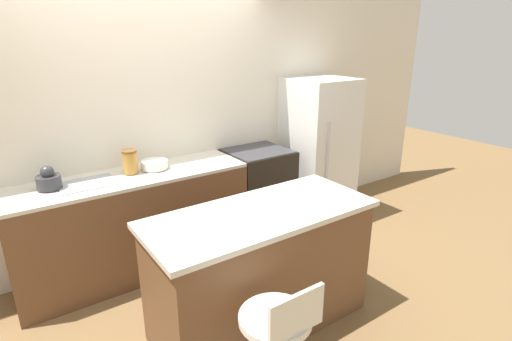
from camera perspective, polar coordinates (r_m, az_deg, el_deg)
ground_plane at (r=3.87m, az=-10.19°, el=-14.34°), size 14.00×14.00×0.00m
wall_back at (r=3.93m, az=-15.26°, el=6.44°), size 8.00×0.06×2.60m
back_counter at (r=3.81m, az=-16.82°, el=-7.35°), size 2.04×0.59×0.95m
kitchen_island at (r=3.02m, az=0.72°, el=-13.87°), size 1.66×0.71×0.94m
oven_range at (r=4.35m, az=0.26°, el=-3.09°), size 0.65×0.60×0.95m
refrigerator at (r=4.71m, az=8.88°, el=2.92°), size 0.70×0.69×1.64m
kettle at (r=3.54m, az=-27.53°, el=-1.19°), size 0.19×0.19×0.19m
mixing_bowl at (r=3.74m, az=-14.31°, el=0.84°), size 0.24×0.24×0.07m
canister_jar at (r=3.65m, az=-17.56°, el=1.22°), size 0.13×0.13×0.21m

